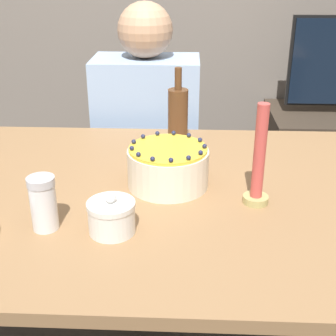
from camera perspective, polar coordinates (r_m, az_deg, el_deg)
dining_table at (r=1.27m, az=1.09°, el=-7.41°), size 1.49×0.93×0.77m
cake at (r=1.22m, az=0.00°, el=0.17°), size 0.21×0.21×0.12m
sugar_bowl at (r=1.03m, az=-6.89°, el=-5.90°), size 0.11×0.11×0.10m
sugar_shaker at (r=1.06m, az=-14.96°, el=-4.15°), size 0.06×0.06×0.12m
candle at (r=1.13m, az=10.98°, el=0.36°), size 0.06×0.06×0.25m
bottle at (r=1.49m, az=1.21°, el=6.46°), size 0.06×0.06×0.24m
person_man_blue_shirt at (r=1.93m, az=-2.47°, el=-0.46°), size 0.40×0.34×1.18m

